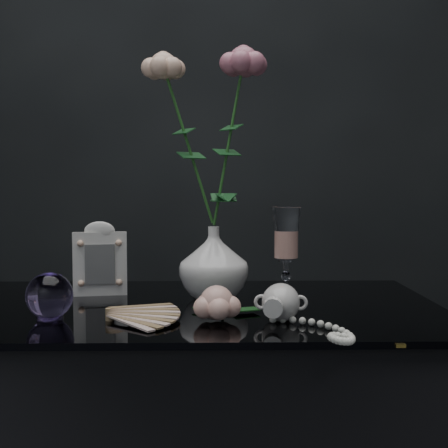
{
  "coord_description": "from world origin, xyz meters",
  "views": [
    {
      "loc": [
        0.08,
        -1.17,
        1.01
      ],
      "look_at": [
        0.1,
        0.04,
        0.92
      ],
      "focal_mm": 50.0,
      "sensor_mm": 36.0,
      "label": 1
    }
  ],
  "objects_px": {
    "picture_frame": "(100,258)",
    "loose_rose": "(217,303)",
    "vase": "(214,263)",
    "pearl_jar": "(281,301)",
    "wine_glass": "(286,255)",
    "paperweight": "(50,296)"
  },
  "relations": [
    {
      "from": "picture_frame",
      "to": "loose_rose",
      "type": "bearing_deg",
      "value": -54.01
    },
    {
      "from": "loose_rose",
      "to": "vase",
      "type": "bearing_deg",
      "value": 100.77
    },
    {
      "from": "pearl_jar",
      "to": "loose_rose",
      "type": "bearing_deg",
      "value": -171.44
    },
    {
      "from": "picture_frame",
      "to": "loose_rose",
      "type": "xyz_separation_m",
      "value": [
        0.25,
        -0.25,
        -0.05
      ]
    },
    {
      "from": "wine_glass",
      "to": "paperweight",
      "type": "height_order",
      "value": "wine_glass"
    },
    {
      "from": "vase",
      "to": "paperweight",
      "type": "bearing_deg",
      "value": -147.09
    },
    {
      "from": "paperweight",
      "to": "pearl_jar",
      "type": "relative_size",
      "value": 0.34
    },
    {
      "from": "vase",
      "to": "picture_frame",
      "type": "height_order",
      "value": "picture_frame"
    },
    {
      "from": "vase",
      "to": "loose_rose",
      "type": "distance_m",
      "value": 0.21
    },
    {
      "from": "paperweight",
      "to": "pearl_jar",
      "type": "xyz_separation_m",
      "value": [
        0.41,
        -0.02,
        -0.01
      ]
    },
    {
      "from": "wine_glass",
      "to": "paperweight",
      "type": "xyz_separation_m",
      "value": [
        -0.43,
        -0.14,
        -0.05
      ]
    },
    {
      "from": "picture_frame",
      "to": "paperweight",
      "type": "height_order",
      "value": "picture_frame"
    },
    {
      "from": "paperweight",
      "to": "vase",
      "type": "bearing_deg",
      "value": 32.91
    },
    {
      "from": "vase",
      "to": "wine_glass",
      "type": "height_order",
      "value": "wine_glass"
    },
    {
      "from": "vase",
      "to": "picture_frame",
      "type": "distance_m",
      "value": 0.25
    },
    {
      "from": "wine_glass",
      "to": "picture_frame",
      "type": "xyz_separation_m",
      "value": [
        -0.39,
        0.09,
        -0.02
      ]
    },
    {
      "from": "loose_rose",
      "to": "pearl_jar",
      "type": "distance_m",
      "value": 0.11
    },
    {
      "from": "vase",
      "to": "paperweight",
      "type": "height_order",
      "value": "vase"
    },
    {
      "from": "wine_glass",
      "to": "pearl_jar",
      "type": "height_order",
      "value": "wine_glass"
    },
    {
      "from": "vase",
      "to": "wine_glass",
      "type": "xyz_separation_m",
      "value": [
        0.14,
        -0.05,
        0.02
      ]
    },
    {
      "from": "picture_frame",
      "to": "pearl_jar",
      "type": "bearing_deg",
      "value": -43.13
    },
    {
      "from": "picture_frame",
      "to": "loose_rose",
      "type": "height_order",
      "value": "picture_frame"
    }
  ]
}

